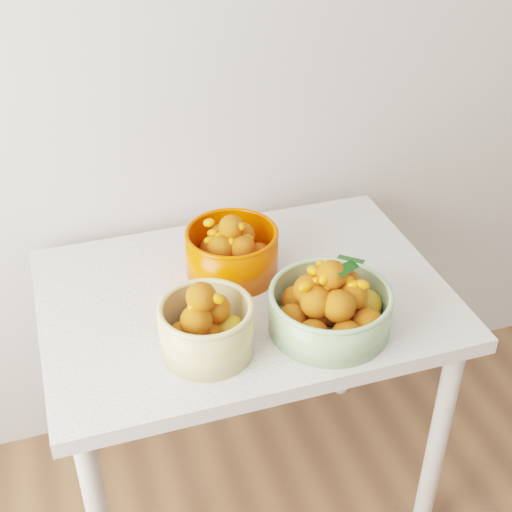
% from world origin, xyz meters
% --- Properties ---
extents(table, '(1.00, 0.70, 0.75)m').
position_xyz_m(table, '(-0.32, 1.60, 0.65)').
color(table, silver).
rests_on(table, ground).
extents(bowl_cream, '(0.27, 0.27, 0.18)m').
position_xyz_m(bowl_cream, '(-0.47, 1.42, 0.82)').
color(bowl_cream, '#D7BF79').
rests_on(bowl_cream, table).
extents(bowl_green, '(0.37, 0.37, 0.18)m').
position_xyz_m(bowl_green, '(-0.18, 1.41, 0.81)').
color(bowl_green, '#92B980').
rests_on(bowl_green, table).
extents(bowl_orange, '(0.29, 0.29, 0.17)m').
position_xyz_m(bowl_orange, '(-0.33, 1.69, 0.82)').
color(bowl_orange, '#EC3900').
rests_on(bowl_orange, table).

